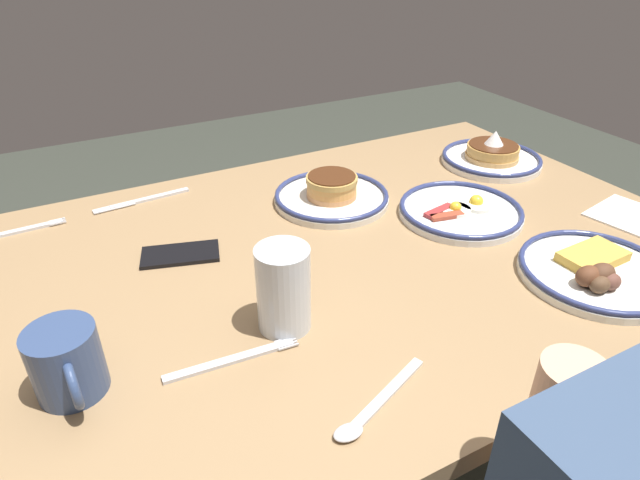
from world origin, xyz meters
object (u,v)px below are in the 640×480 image
object	(u,v)px
plate_far_side	(596,271)
butter_knife	(143,200)
plate_far_companion	(461,211)
fork_near	(233,359)
drinking_glass	(284,293)
coffee_mug	(67,362)
paper_napkin	(630,216)
plate_center_pancakes	(492,156)
cell_phone	(180,254)
fork_far	(16,232)
tea_spoon	(370,411)
plate_near_main	(332,194)

from	to	relation	value
plate_far_side	butter_knife	xyz separation A→B (m)	(0.64, -0.68, -0.01)
plate_far_companion	fork_near	bearing A→B (deg)	17.91
drinking_glass	butter_knife	size ratio (longest dim) A/B	0.65
coffee_mug	paper_napkin	distance (m)	1.11
plate_center_pancakes	plate_far_companion	bearing A→B (deg)	35.63
drinking_glass	paper_napkin	world-z (taller)	drinking_glass
plate_center_pancakes	fork_near	bearing A→B (deg)	23.95
plate_far_companion	coffee_mug	bearing A→B (deg)	10.09
cell_phone	fork_far	xyz separation A→B (m)	(0.27, -0.24, -0.00)
plate_far_companion	tea_spoon	world-z (taller)	plate_far_companion
tea_spoon	fork_near	bearing A→B (deg)	-54.57
plate_far_side	paper_napkin	xyz separation A→B (m)	(-0.26, -0.12, -0.01)
tea_spoon	plate_center_pancakes	bearing A→B (deg)	-142.73
plate_center_pancakes	butter_knife	size ratio (longest dim) A/B	1.17
plate_far_side	paper_napkin	distance (m)	0.29
plate_center_pancakes	tea_spoon	bearing A→B (deg)	37.27
cell_phone	fork_near	size ratio (longest dim) A/B	0.72
coffee_mug	cell_phone	distance (m)	0.35
drinking_glass	plate_far_side	bearing A→B (deg)	165.22
plate_near_main	coffee_mug	xyz separation A→B (m)	(0.58, 0.33, 0.03)
paper_napkin	fork_far	world-z (taller)	fork_far
plate_far_side	fork_far	world-z (taller)	plate_far_side
plate_far_companion	tea_spoon	bearing A→B (deg)	38.16
plate_near_main	paper_napkin	world-z (taller)	plate_near_main
paper_napkin	butter_knife	distance (m)	1.07
plate_far_companion	paper_napkin	size ratio (longest dim) A/B	1.74
plate_far_companion	coffee_mug	xyz separation A→B (m)	(0.79, 0.14, 0.04)
plate_near_main	paper_napkin	size ratio (longest dim) A/B	1.71
fork_far	tea_spoon	world-z (taller)	tea_spoon
plate_far_companion	plate_far_side	world-z (taller)	plate_far_side
fork_near	tea_spoon	bearing A→B (deg)	125.43
drinking_glass	plate_far_companion	bearing A→B (deg)	-162.77
coffee_mug	butter_knife	distance (m)	0.57
paper_napkin	fork_near	distance (m)	0.90
butter_knife	plate_near_main	bearing A→B (deg)	151.79
plate_center_pancakes	plate_near_main	bearing A→B (deg)	-0.25
plate_far_companion	fork_far	distance (m)	0.92
paper_napkin	fork_far	bearing A→B (deg)	-24.86
plate_center_pancakes	drinking_glass	bearing A→B (deg)	24.32
plate_near_main	plate_far_side	world-z (taller)	plate_near_main
butter_knife	fork_far	bearing A→B (deg)	4.99
plate_far_companion	coffee_mug	distance (m)	0.81
coffee_mug	drinking_glass	size ratio (longest dim) A/B	0.91
tea_spoon	drinking_glass	bearing A→B (deg)	-83.71
paper_napkin	plate_near_main	bearing A→B (deg)	-34.19
cell_phone	plate_near_main	bearing A→B (deg)	-153.86
drinking_glass	cell_phone	distance (m)	0.30
plate_near_main	coffee_mug	size ratio (longest dim) A/B	2.03
plate_far_side	drinking_glass	xyz separation A→B (m)	(0.54, -0.14, 0.05)
coffee_mug	cell_phone	bearing A→B (deg)	-129.37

